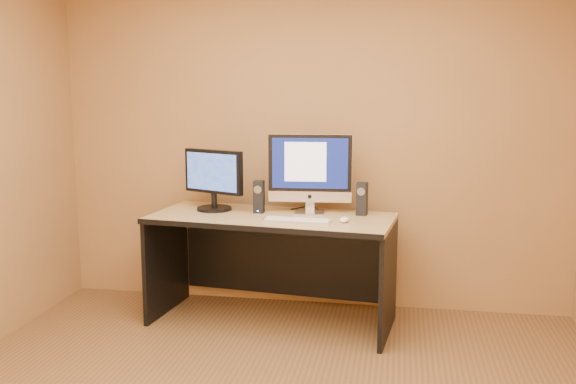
% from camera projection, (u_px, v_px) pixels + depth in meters
% --- Properties ---
extents(walls, '(4.00, 4.00, 2.60)m').
position_uv_depth(walls, '(253.00, 177.00, 3.04)').
color(walls, '#9C6F3F').
rests_on(walls, ground).
extents(desk, '(1.81, 0.95, 0.80)m').
position_uv_depth(desk, '(272.00, 270.00, 4.68)').
color(desk, tan).
rests_on(desk, ground).
extents(imac, '(0.63, 0.27, 0.60)m').
position_uv_depth(imac, '(310.00, 173.00, 4.66)').
color(imac, '#B5B6BA').
rests_on(imac, desk).
extents(second_monitor, '(0.58, 0.44, 0.46)m').
position_uv_depth(second_monitor, '(214.00, 180.00, 4.80)').
color(second_monitor, black).
rests_on(second_monitor, desk).
extents(speaker_left, '(0.07, 0.08, 0.24)m').
position_uv_depth(speaker_left, '(259.00, 197.00, 4.72)').
color(speaker_left, black).
rests_on(speaker_left, desk).
extents(speaker_right, '(0.08, 0.09, 0.24)m').
position_uv_depth(speaker_right, '(362.00, 199.00, 4.63)').
color(speaker_right, black).
rests_on(speaker_right, desk).
extents(keyboard, '(0.47, 0.16, 0.02)m').
position_uv_depth(keyboard, '(297.00, 220.00, 4.43)').
color(keyboard, silver).
rests_on(keyboard, desk).
extents(mouse, '(0.08, 0.12, 0.04)m').
position_uv_depth(mouse, '(344.00, 219.00, 4.40)').
color(mouse, white).
rests_on(mouse, desk).
extents(cable_a, '(0.10, 0.23, 0.01)m').
position_uv_depth(cable_a, '(317.00, 209.00, 4.85)').
color(cable_a, black).
rests_on(cable_a, desk).
extents(cable_b, '(0.11, 0.17, 0.01)m').
position_uv_depth(cable_b, '(300.00, 208.00, 4.90)').
color(cable_b, black).
rests_on(cable_b, desk).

